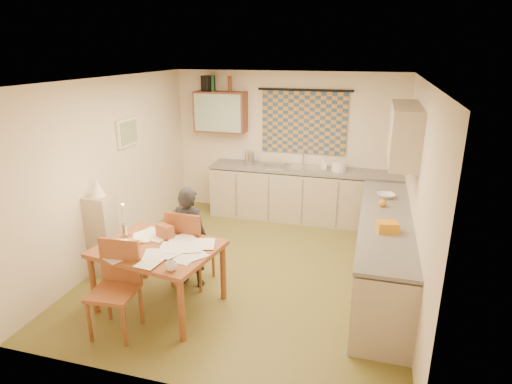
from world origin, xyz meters
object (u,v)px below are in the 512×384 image
(stove, at_px, (383,290))
(dining_table, at_px, (160,276))
(counter_right, at_px, (383,252))
(shelf_stand, at_px, (103,235))
(chair_far, at_px, (192,260))
(counter_back, at_px, (305,195))
(person, at_px, (189,237))

(stove, height_order, dining_table, stove)
(counter_right, xyz_separation_m, dining_table, (-2.45, -1.16, -0.07))
(counter_right, relative_size, shelf_stand, 2.75)
(chair_far, bearing_deg, stove, 175.65)
(counter_right, bearing_deg, stove, -90.00)
(counter_back, xyz_separation_m, person, (-1.02, -2.54, 0.20))
(dining_table, bearing_deg, shelf_stand, 163.43)
(chair_far, xyz_separation_m, person, (-0.00, -0.03, 0.34))
(counter_back, relative_size, counter_right, 1.12)
(dining_table, xyz_separation_m, shelf_stand, (-1.09, 0.53, 0.16))
(person, bearing_deg, shelf_stand, 3.23)
(counter_right, xyz_separation_m, stove, (0.00, -0.89, -0.01))
(counter_back, distance_m, counter_right, 2.32)
(dining_table, height_order, shelf_stand, shelf_stand)
(counter_back, bearing_deg, dining_table, -110.60)
(counter_right, bearing_deg, dining_table, -154.64)
(counter_back, distance_m, chair_far, 2.72)
(dining_table, distance_m, shelf_stand, 1.22)
(stove, bearing_deg, shelf_stand, 175.94)
(counter_back, xyz_separation_m, stove, (1.29, -2.81, -0.01))
(dining_table, bearing_deg, person, 84.91)
(counter_right, height_order, person, person)
(counter_right, height_order, chair_far, chair_far)
(counter_back, distance_m, stove, 3.09)
(counter_right, height_order, stove, counter_right)
(person, relative_size, shelf_stand, 1.21)
(chair_far, bearing_deg, counter_right, -162.69)
(dining_table, xyz_separation_m, person, (0.14, 0.54, 0.27))
(dining_table, bearing_deg, stove, 15.56)
(shelf_stand, bearing_deg, counter_right, 10.19)
(counter_back, relative_size, dining_table, 2.31)
(counter_right, relative_size, stove, 3.33)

